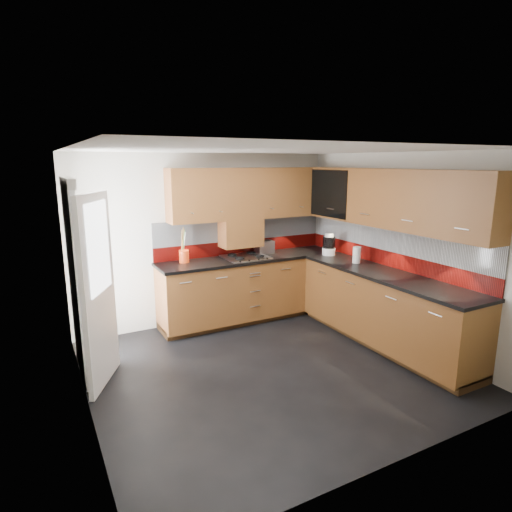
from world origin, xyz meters
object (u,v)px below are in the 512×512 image
utensil_pot (184,255)px  food_processor (329,245)px  toaster (264,247)px  gas_hob (246,257)px

utensil_pot → food_processor: 2.10m
toaster → food_processor: bearing=-35.5°
gas_hob → toaster: bearing=22.4°
utensil_pot → food_processor: (2.03, -0.55, 0.04)m
toaster → gas_hob: bearing=-157.6°
toaster → food_processor: food_processor is taller
utensil_pot → food_processor: size_ratio=1.53×
toaster → food_processor: 0.95m
gas_hob → utensil_pot: bearing=169.7°
toaster → food_processor: (0.77, -0.55, 0.05)m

